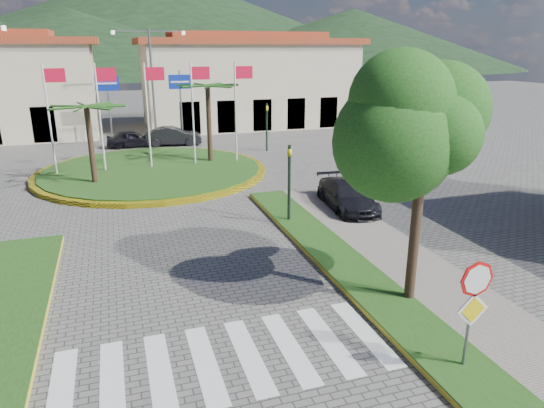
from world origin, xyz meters
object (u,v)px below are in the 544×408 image
object	(u,v)px
stop_sign	(474,299)
car_dark_a	(132,139)
roundabout_island	(153,171)
deciduous_tree	(426,115)
car_side_right	(347,196)
car_dark_b	(173,136)

from	to	relation	value
stop_sign	car_dark_a	bearing A→B (deg)	101.18
roundabout_island	deciduous_tree	size ratio (longest dim) A/B	1.87
car_dark_a	car_side_right	xyz separation A→B (m)	(8.19, -17.42, 0.03)
roundabout_island	car_side_right	distance (m)	11.84
car_dark_a	car_dark_b	distance (m)	2.88
stop_sign	car_dark_a	distance (m)	28.87
stop_sign	roundabout_island	bearing A→B (deg)	103.73
stop_sign	deciduous_tree	xyz separation A→B (m)	(0.60, 3.04, 3.38)
roundabout_island	car_side_right	xyz separation A→B (m)	(7.50, -9.16, 0.46)
car_side_right	roundabout_island	bearing A→B (deg)	135.14
roundabout_island	car_side_right	size ratio (longest dim) A/B	2.94
roundabout_island	stop_sign	world-z (taller)	roundabout_island
car_side_right	stop_sign	bearing A→B (deg)	-97.60
car_dark_b	car_side_right	distance (m)	18.00
roundabout_island	car_side_right	bearing A→B (deg)	-50.71
deciduous_tree	car_dark_b	world-z (taller)	deciduous_tree
deciduous_tree	car_dark_a	distance (m)	26.41
car_side_right	car_dark_b	bearing A→B (deg)	113.05
deciduous_tree	car_dark_a	xyz separation A→B (m)	(-6.19, 25.26, -4.58)
stop_sign	deciduous_tree	bearing A→B (deg)	78.82
deciduous_tree	car_dark_a	size ratio (longest dim) A/B	1.95
stop_sign	car_dark_b	size ratio (longest dim) A/B	0.66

